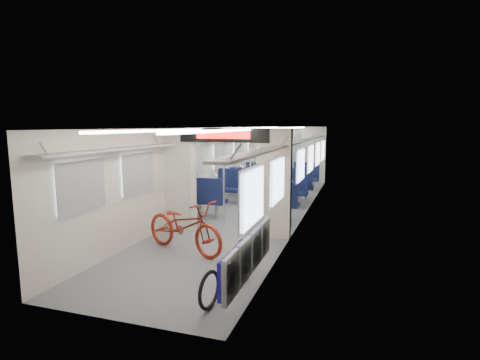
{
  "coord_description": "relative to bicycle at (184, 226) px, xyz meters",
  "views": [
    {
      "loc": [
        2.77,
        -9.6,
        2.37
      ],
      "look_at": [
        0.08,
        -1.2,
        1.07
      ],
      "focal_mm": 28.0,
      "sensor_mm": 36.0,
      "label": 1
    }
  ],
  "objects": [
    {
      "name": "carriage",
      "position": [
        0.3,
        3.18,
        1.0
      ],
      "size": [
        12.0,
        12.02,
        2.31
      ],
      "color": "#515456",
      "rests_on": "ground"
    },
    {
      "name": "bicycle",
      "position": [
        0.0,
        0.0,
        0.0
      ],
      "size": [
        2.01,
        1.28,
        1.0
      ],
      "primitive_type": "imported",
      "rotation": [
        0.0,
        0.0,
        1.22
      ],
      "color": "maroon",
      "rests_on": "ground"
    },
    {
      "name": "flip_bench",
      "position": [
        1.65,
        -1.34,
        0.08
      ],
      "size": [
        0.12,
        2.15,
        0.56
      ],
      "color": "gray",
      "rests_on": "carriage"
    },
    {
      "name": "bike_hoop_a",
      "position": [
        1.3,
        -1.93,
        -0.26
      ],
      "size": [
        0.12,
        0.52,
        0.52
      ],
      "primitive_type": "torus",
      "rotation": [
        1.57,
        0.0,
        1.43
      ],
      "color": "black",
      "rests_on": "ground"
    },
    {
      "name": "bike_hoop_b",
      "position": [
        1.4,
        -0.98,
        -0.27
      ],
      "size": [
        0.15,
        0.5,
        0.51
      ],
      "primitive_type": "torus",
      "rotation": [
        1.57,
        0.0,
        1.36
      ],
      "color": "black",
      "rests_on": "ground"
    },
    {
      "name": "bike_hoop_c",
      "position": [
        1.26,
        -0.45,
        -0.28
      ],
      "size": [
        0.09,
        0.49,
        0.49
      ],
      "primitive_type": "torus",
      "rotation": [
        1.57,
        0.0,
        1.66
      ],
      "color": "black",
      "rests_on": "ground"
    },
    {
      "name": "seat_bay_near_left",
      "position": [
        -0.64,
        3.6,
        0.07
      ],
      "size": [
        0.95,
        2.25,
        1.15
      ],
      "color": "#0C1335",
      "rests_on": "ground"
    },
    {
      "name": "seat_bay_near_right",
      "position": [
        1.23,
        3.73,
        0.04
      ],
      "size": [
        0.91,
        2.06,
        1.1
      ],
      "color": "#0C1335",
      "rests_on": "ground"
    },
    {
      "name": "seat_bay_far_left",
      "position": [
        -0.64,
        6.63,
        0.03
      ],
      "size": [
        0.89,
        1.98,
        1.07
      ],
      "color": "#0C1335",
      "rests_on": "ground"
    },
    {
      "name": "seat_bay_far_right",
      "position": [
        1.23,
        6.58,
        0.06
      ],
      "size": [
        0.93,
        2.19,
        1.13
      ],
      "color": "#0C1335",
      "rests_on": "ground"
    },
    {
      "name": "stanchion_near_left",
      "position": [
        0.01,
        2.13,
        0.65
      ],
      "size": [
        0.04,
        0.04,
        2.3
      ],
      "primitive_type": "cylinder",
      "color": "silver",
      "rests_on": "ground"
    },
    {
      "name": "stanchion_near_right",
      "position": [
        0.62,
        2.31,
        0.65
      ],
      "size": [
        0.04,
        0.04,
        2.3
      ],
      "primitive_type": "cylinder",
      "color": "silver",
      "rests_on": "ground"
    },
    {
      "name": "stanchion_far_left",
      "position": [
        -0.05,
        5.0,
        0.65
      ],
      "size": [
        0.05,
        0.05,
        2.3
      ],
      "primitive_type": "cylinder",
      "color": "silver",
      "rests_on": "ground"
    },
    {
      "name": "stanchion_far_right",
      "position": [
        0.68,
        4.96,
        0.65
      ],
      "size": [
        0.04,
        0.04,
        2.3
      ],
      "primitive_type": "cylinder",
      "color": "silver",
      "rests_on": "ground"
    }
  ]
}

